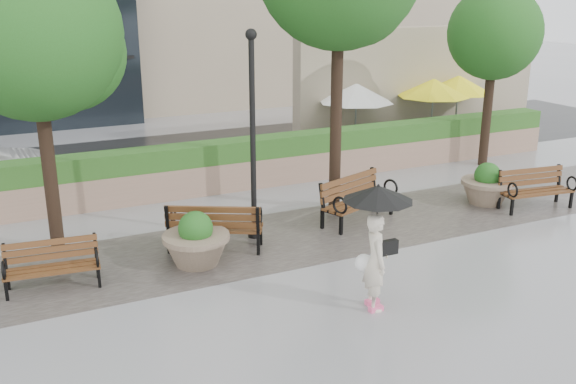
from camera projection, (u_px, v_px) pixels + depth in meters
name	position (u px, v px, depth m)	size (l,w,h in m)	color
ground	(318.00, 302.00, 11.28)	(100.00, 100.00, 0.00)	gray
cobble_strip	(253.00, 243.00, 13.86)	(28.00, 3.20, 0.01)	#383330
hedge_wall	(195.00, 169.00, 17.10)	(24.00, 0.80, 1.35)	#997762
cafe_wall	(420.00, 83.00, 23.18)	(10.00, 0.60, 4.00)	tan
cafe_hedge	(445.00, 139.00, 21.55)	(8.00, 0.50, 0.90)	#23521B
asphalt_street	(158.00, 159.00, 20.74)	(40.00, 7.00, 0.00)	black
bench_1	(53.00, 276.00, 11.70)	(1.72, 0.83, 0.89)	#563319
bench_2	(215.00, 236.00, 13.46)	(2.08, 1.61, 1.05)	#563319
bench_3	(358.00, 209.00, 15.09)	(2.13, 1.42, 1.07)	#563319
bench_4	(535.00, 197.00, 15.99)	(1.92, 0.97, 0.99)	#563319
planter_left	(196.00, 244.00, 12.69)	(1.33, 1.33, 1.11)	#7F6B56
planter_right	(486.00, 188.00, 16.34)	(1.29, 1.29, 1.08)	#7F6B56
lamppost	(253.00, 150.00, 13.63)	(0.28, 0.28, 4.50)	black
tree_0	(42.00, 39.00, 12.36)	(3.47, 3.37, 6.15)	black
tree_2	(496.00, 36.00, 19.08)	(2.95, 2.77, 5.41)	black
patio_umb_white	(356.00, 94.00, 21.02)	(2.50, 2.50, 2.30)	black
patio_umb_yellow_a	(434.00, 88.00, 22.15)	(2.50, 2.50, 2.30)	black
patio_umb_yellow_b	(458.00, 85.00, 22.97)	(2.50, 2.50, 2.30)	black
pedestrian	(376.00, 235.00, 10.72)	(1.19, 1.19, 2.18)	beige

